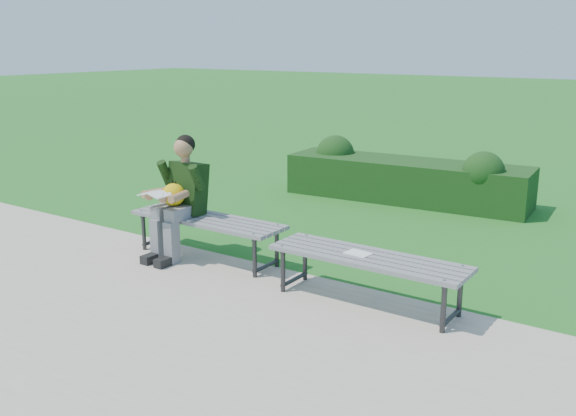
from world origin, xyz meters
TOP-DOWN VIEW (x-y plane):
  - ground at (0.00, 0.00)m, footprint 80.00×80.00m
  - walkway at (0.00, -1.75)m, footprint 30.00×3.50m
  - hedge at (-0.29, 3.54)m, footprint 3.63×1.17m
  - bench_left at (-0.91, -0.18)m, footprint 1.80×0.50m
  - bench_right at (1.10, -0.33)m, footprint 1.80×0.50m
  - seated_boy at (-1.21, -0.27)m, footprint 0.56×0.76m
  - paper_sheet at (1.00, -0.33)m, footprint 0.24×0.18m

SIDE VIEW (x-z plane):
  - ground at x=0.00m, z-range 0.00..0.00m
  - walkway at x=0.00m, z-range 0.00..0.02m
  - hedge at x=-0.29m, z-range -0.09..0.78m
  - bench_left at x=-0.91m, z-range 0.19..0.64m
  - bench_right at x=1.10m, z-range 0.19..0.64m
  - paper_sheet at x=1.00m, z-range 0.47..0.48m
  - seated_boy at x=-1.21m, z-range 0.06..1.37m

